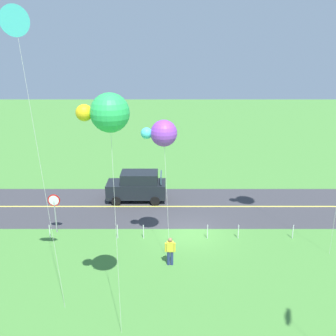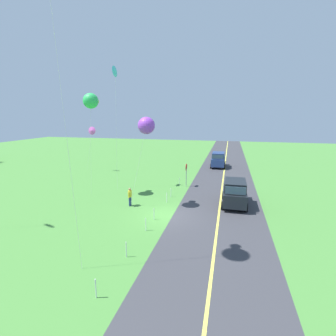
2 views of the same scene
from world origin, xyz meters
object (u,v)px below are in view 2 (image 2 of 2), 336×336
Objects in this scene: kite_red_low at (147,126)px; stop_sign at (186,170)px; kite_yellow_high at (92,131)px; car_suv_foreground at (235,192)px; person_adult_near at (130,196)px; kite_green_far at (115,72)px; kite_purple_back at (91,101)px; car_parked_east_far at (218,159)px.

stop_sign is at bearing -17.91° from kite_red_low.
kite_red_low is 16.27m from kite_yellow_high.
car_suv_foreground is 0.58× the size of kite_red_low.
kite_yellow_high is (11.59, 10.24, 4.78)m from person_adult_near.
kite_green_far is 1.30× the size of kite_purple_back.
car_suv_foreground is 16.63m from kite_green_far.
car_suv_foreground is at bearing -132.74° from stop_sign.
kite_purple_back is at bearing -158.78° from person_adult_near.
kite_purple_back reaches higher than kite_red_low.
kite_green_far reaches higher than kite_yellow_high.
car_parked_east_far is 19.86m from kite_green_far.
car_suv_foreground reaches higher than person_adult_near.
stop_sign is 0.41× the size of kite_yellow_high.
car_suv_foreground is at bearing -172.36° from car_parked_east_far.
kite_yellow_high reaches higher than stop_sign.
stop_sign is 1.60× the size of person_adult_near.
kite_purple_back reaches higher than car_parked_east_far.
car_suv_foreground is 0.71× the size of kite_yellow_high.
car_parked_east_far is 19.85m from kite_red_low.
kite_purple_back is (2.21, 4.48, 8.14)m from person_adult_near.
person_adult_near is at bearing -116.29° from kite_purple_back.
kite_green_far is (-1.68, 7.14, 10.21)m from stop_sign.
person_adult_near is 9.55m from kite_purple_back.
car_suv_foreground is 2.75× the size of person_adult_near.
kite_yellow_high is at bearing 72.22° from stop_sign.
person_adult_near is 6.22m from kite_red_low.
car_parked_east_far is 1.72× the size of stop_sign.
stop_sign is 8.08m from person_adult_near.
kite_red_low is at bearing 164.48° from car_parked_east_far.
kite_yellow_high is (11.19, 11.73, -1.25)m from kite_red_low.
person_adult_near is 0.26× the size of kite_yellow_high.
stop_sign is at bearing -58.86° from kite_purple_back.
car_parked_east_far is at bearing -15.52° from kite_red_low.
kite_red_low reaches higher than stop_sign.
kite_green_far reaches higher than car_parked_east_far.
kite_green_far is at bearing -132.17° from kite_yellow_high.
kite_green_far is at bearing 103.21° from stop_sign.
person_adult_near is 0.13× the size of kite_green_far.
kite_green_far is at bearing 142.84° from car_parked_east_far.
kite_green_far is 4.54m from kite_purple_back.
car_parked_east_far is at bearing 118.13° from person_adult_near.
kite_yellow_high is (4.46, 13.91, 3.84)m from stop_sign.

